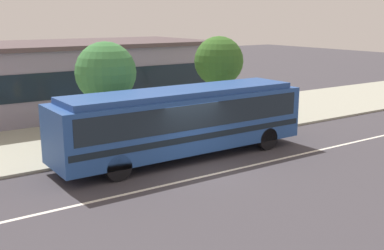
# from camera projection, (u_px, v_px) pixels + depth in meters

# --- Properties ---
(ground_plane) EXTENTS (120.00, 120.00, 0.00)m
(ground_plane) POSITION_uv_depth(u_px,v_px,m) (199.00, 169.00, 18.46)
(ground_plane) COLOR #3C393F
(sidewalk_slab) EXTENTS (60.00, 8.00, 0.12)m
(sidewalk_slab) POSITION_uv_depth(u_px,v_px,m) (119.00, 132.00, 24.13)
(sidewalk_slab) COLOR #9C9C8B
(sidewalk_slab) RESTS_ON ground_plane
(lane_stripe_center) EXTENTS (56.00, 0.16, 0.01)m
(lane_stripe_center) POSITION_uv_depth(u_px,v_px,m) (211.00, 175.00, 17.81)
(lane_stripe_center) COLOR silver
(lane_stripe_center) RESTS_ON ground_plane
(transit_bus) EXTENTS (11.05, 2.62, 2.90)m
(transit_bus) POSITION_uv_depth(u_px,v_px,m) (183.00, 118.00, 19.66)
(transit_bus) COLOR #244A91
(transit_bus) RESTS_ON ground_plane
(pedestrian_waiting_near_sign) EXTENTS (0.38, 0.38, 1.74)m
(pedestrian_waiting_near_sign) POSITION_uv_depth(u_px,v_px,m) (194.00, 111.00, 23.90)
(pedestrian_waiting_near_sign) COLOR #706658
(pedestrian_waiting_near_sign) RESTS_ON sidewalk_slab
(pedestrian_walking_along_curb) EXTENTS (0.48, 0.48, 1.77)m
(pedestrian_walking_along_curb) POSITION_uv_depth(u_px,v_px,m) (83.00, 126.00, 20.65)
(pedestrian_walking_along_curb) COLOR #6C615F
(pedestrian_walking_along_curb) RESTS_ON sidewalk_slab
(pedestrian_standing_by_tree) EXTENTS (0.45, 0.45, 1.69)m
(pedestrian_standing_by_tree) POSITION_uv_depth(u_px,v_px,m) (251.00, 111.00, 24.16)
(pedestrian_standing_by_tree) COLOR #2A2E4D
(pedestrian_standing_by_tree) RESTS_ON sidewalk_slab
(street_tree_near_stop) EXTENTS (2.74, 2.74, 4.62)m
(street_tree_near_stop) POSITION_uv_depth(u_px,v_px,m) (106.00, 73.00, 21.20)
(street_tree_near_stop) COLOR brown
(street_tree_near_stop) RESTS_ON sidewalk_slab
(street_tree_mid_block) EXTENTS (2.66, 2.66, 4.66)m
(street_tree_mid_block) POSITION_uv_depth(u_px,v_px,m) (219.00, 62.00, 25.65)
(street_tree_mid_block) COLOR brown
(street_tree_mid_block) RESTS_ON sidewalk_slab
(station_building) EXTENTS (17.54, 8.40, 4.26)m
(station_building) POSITION_uv_depth(u_px,v_px,m) (68.00, 77.00, 29.54)
(station_building) COLOR gray
(station_building) RESTS_ON ground_plane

